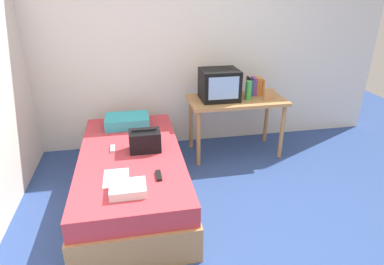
# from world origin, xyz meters

# --- Properties ---
(ground_plane) EXTENTS (8.00, 8.00, 0.00)m
(ground_plane) POSITION_xyz_m (0.00, 0.00, 0.00)
(ground_plane) COLOR #2D4784
(wall_back) EXTENTS (5.20, 0.10, 2.60)m
(wall_back) POSITION_xyz_m (0.00, 2.00, 1.30)
(wall_back) COLOR silver
(wall_back) RESTS_ON ground
(bed) EXTENTS (1.00, 2.00, 0.50)m
(bed) POSITION_xyz_m (-0.83, 0.75, 0.24)
(bed) COLOR #B27F4C
(bed) RESTS_ON ground
(desk) EXTENTS (1.16, 0.60, 0.73)m
(desk) POSITION_xyz_m (0.47, 1.49, 0.64)
(desk) COLOR #B27F4C
(desk) RESTS_ON ground
(tv) EXTENTS (0.44, 0.39, 0.36)m
(tv) POSITION_xyz_m (0.25, 1.50, 0.91)
(tv) COLOR black
(tv) RESTS_ON desk
(water_bottle) EXTENTS (0.07, 0.07, 0.23)m
(water_bottle) POSITION_xyz_m (0.59, 1.43, 0.84)
(water_bottle) COLOR green
(water_bottle) RESTS_ON desk
(book_row) EXTENTS (0.18, 0.17, 0.22)m
(book_row) POSITION_xyz_m (0.74, 1.60, 0.83)
(book_row) COLOR black
(book_row) RESTS_ON desk
(picture_frame) EXTENTS (0.11, 0.02, 0.14)m
(picture_frame) POSITION_xyz_m (0.82, 1.36, 0.80)
(picture_frame) COLOR #B27F4C
(picture_frame) RESTS_ON desk
(pillow) EXTENTS (0.49, 0.34, 0.12)m
(pillow) POSITION_xyz_m (-0.85, 1.43, 0.56)
(pillow) COLOR #33A8B7
(pillow) RESTS_ON bed
(handbag) EXTENTS (0.30, 0.20, 0.22)m
(handbag) POSITION_xyz_m (-0.68, 0.78, 0.60)
(handbag) COLOR black
(handbag) RESTS_ON bed
(magazine) EXTENTS (0.21, 0.29, 0.01)m
(magazine) POSITION_xyz_m (-0.95, 0.30, 0.50)
(magazine) COLOR white
(magazine) RESTS_ON bed
(remote_dark) EXTENTS (0.04, 0.16, 0.02)m
(remote_dark) POSITION_xyz_m (-0.60, 0.26, 0.51)
(remote_dark) COLOR black
(remote_dark) RESTS_ON bed
(remote_silver) EXTENTS (0.04, 0.14, 0.02)m
(remote_silver) POSITION_xyz_m (-1.00, 0.85, 0.51)
(remote_silver) COLOR #B7B7BC
(remote_silver) RESTS_ON bed
(folded_towel) EXTENTS (0.28, 0.22, 0.07)m
(folded_towel) POSITION_xyz_m (-0.86, 0.07, 0.53)
(folded_towel) COLOR white
(folded_towel) RESTS_ON bed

